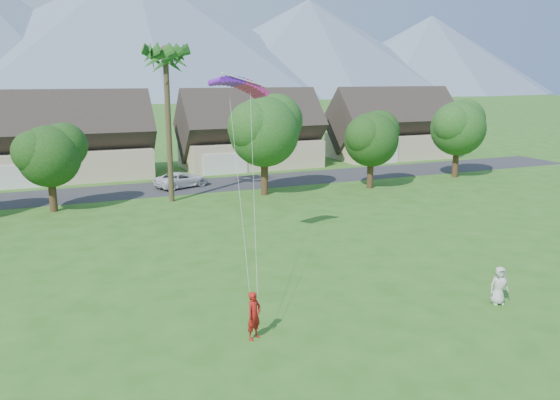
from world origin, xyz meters
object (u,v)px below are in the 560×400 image
kite_flyer (254,315)px  parafoil_kite (239,83)px  watcher (499,286)px  parked_car (182,180)px

kite_flyer → parafoil_kite: parafoil_kite is taller
watcher → parked_car: (-7.31, 31.91, -0.17)m
kite_flyer → parafoil_kite: (2.83, 9.87, 8.74)m
watcher → parafoil_kite: 16.42m
kite_flyer → parked_car: (3.99, 30.84, -0.26)m
watcher → parafoil_kite: parafoil_kite is taller
kite_flyer → parked_car: kite_flyer is taller
kite_flyer → parked_car: bearing=51.9°
watcher → parafoil_kite: size_ratio=0.48×
kite_flyer → watcher: size_ratio=1.10×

